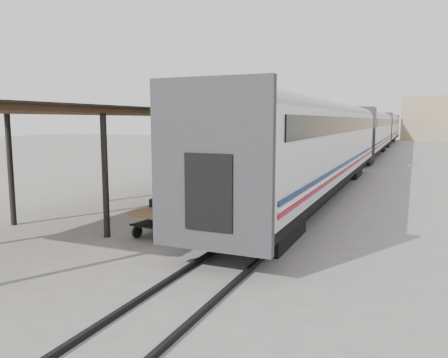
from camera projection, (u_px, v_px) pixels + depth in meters
name	position (u px, v px, depth m)	size (l,w,h in m)	color
ground	(176.00, 227.00, 15.18)	(160.00, 160.00, 0.00)	slate
train	(369.00, 130.00, 44.25)	(3.45, 76.01, 4.01)	silver
canopy	(279.00, 117.00, 37.79)	(4.90, 64.30, 4.15)	#422B19
rails	(368.00, 156.00, 44.78)	(1.54, 150.00, 0.12)	black
building_left	(327.00, 123.00, 93.22)	(12.00, 8.00, 6.00)	tan
baggage_cart	(168.00, 214.00, 14.25)	(1.57, 2.55, 0.86)	brown
suitcase_stack	(171.00, 200.00, 14.58)	(1.35, 1.05, 0.43)	#3C3C3E
luggage_tug	(278.00, 165.00, 30.53)	(1.25, 1.68, 1.33)	maroon
porter	(164.00, 183.00, 13.41)	(0.67, 0.44, 1.85)	navy
pedestrian	(269.00, 161.00, 30.23)	(1.03, 0.43, 1.76)	black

